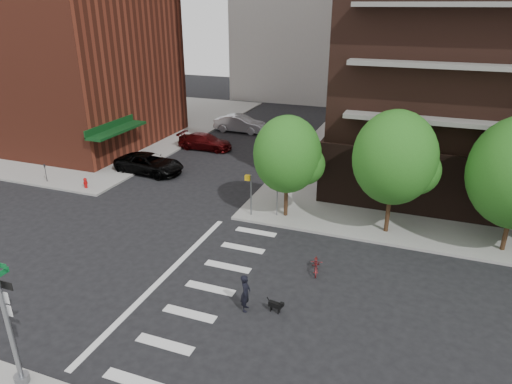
{
  "coord_description": "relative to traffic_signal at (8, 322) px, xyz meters",
  "views": [
    {
      "loc": [
        11.25,
        -15.87,
        12.21
      ],
      "look_at": [
        3.0,
        6.0,
        2.5
      ],
      "focal_mm": 32.0,
      "sensor_mm": 36.0,
      "label": 1
    }
  ],
  "objects": [
    {
      "name": "parking_meter",
      "position": [
        -13.53,
        15.29,
        -1.74
      ],
      "size": [
        0.1,
        0.08,
        1.32
      ],
      "color": "black",
      "rests_on": "sidewalk_nw"
    },
    {
      "name": "midrise_nw",
      "position": [
        -21.53,
        25.49,
        7.45
      ],
      "size": [
        21.4,
        15.5,
        20.0
      ],
      "color": "maroon",
      "rests_on": "sidewalk_nw"
    },
    {
      "name": "scooter",
      "position": [
        7.71,
        10.6,
        -2.29
      ],
      "size": [
        0.89,
        1.65,
        0.83
      ],
      "primitive_type": "imported",
      "rotation": [
        0.0,
        0.0,
        0.23
      ],
      "color": "maroon",
      "rests_on": "ground"
    },
    {
      "name": "dog",
      "position": [
        6.86,
        6.89,
        -2.33
      ],
      "size": [
        0.7,
        0.27,
        0.59
      ],
      "rotation": [
        0.0,
        0.0,
        -0.16
      ],
      "color": "black",
      "rests_on": "ground"
    },
    {
      "name": "tree_a",
      "position": [
        4.47,
        15.99,
        1.35
      ],
      "size": [
        4.0,
        4.0,
        5.9
      ],
      "color": "#301E11",
      "rests_on": "sidewalk_ne"
    },
    {
      "name": "pedestrian_signal",
      "position": [
        2.79,
        15.42,
        -0.84
      ],
      "size": [
        2.18,
        0.67,
        2.6
      ],
      "color": "slate",
      "rests_on": "sidewalk_ne"
    },
    {
      "name": "tree_b",
      "position": [
        10.47,
        15.99,
        1.85
      ],
      "size": [
        4.5,
        4.5,
        6.65
      ],
      "color": "#301E11",
      "rests_on": "sidewalk_ne"
    },
    {
      "name": "parked_car_maroon",
      "position": [
        -6.49,
        26.95,
        -1.99
      ],
      "size": [
        2.07,
        4.93,
        1.42
      ],
      "primitive_type": "imported",
      "rotation": [
        0.0,
        0.0,
        1.59
      ],
      "color": "#47090A",
      "rests_on": "ground"
    },
    {
      "name": "fire_hydrant",
      "position": [
        -10.03,
        15.29,
        -2.15
      ],
      "size": [
        0.24,
        0.24,
        0.73
      ],
      "color": "#A50C0C",
      "rests_on": "sidewalk_nw"
    },
    {
      "name": "traffic_signal",
      "position": [
        0.0,
        0.0,
        0.0
      ],
      "size": [
        0.9,
        0.75,
        6.0
      ],
      "color": "slate",
      "rests_on": "sidewalk_s"
    },
    {
      "name": "crosswalk",
      "position": [
        2.68,
        7.49,
        -2.69
      ],
      "size": [
        3.85,
        13.0,
        0.01
      ],
      "color": "silver",
      "rests_on": "ground"
    },
    {
      "name": "parked_car_silver",
      "position": [
        -5.83,
        33.58,
        -1.84
      ],
      "size": [
        1.85,
        5.23,
        1.72
      ],
      "primitive_type": "imported",
      "rotation": [
        0.0,
        0.0,
        1.58
      ],
      "color": "#B2B4BA",
      "rests_on": "ground"
    },
    {
      "name": "sidewalk_nw",
      "position": [
        -24.03,
        30.99,
        -2.62
      ],
      "size": [
        31.0,
        33.0,
        0.15
      ],
      "primitive_type": "cube",
      "color": "gray",
      "rests_on": "ground"
    },
    {
      "name": "ground",
      "position": [
        0.47,
        7.49,
        -2.7
      ],
      "size": [
        120.0,
        120.0,
        0.0
      ],
      "primitive_type": "plane",
      "color": "black",
      "rests_on": "ground"
    },
    {
      "name": "dog_walker",
      "position": [
        5.59,
        6.61,
        -1.84
      ],
      "size": [
        0.69,
        0.51,
        1.71
      ],
      "primitive_type": "imported",
      "rotation": [
        0.0,
        0.0,
        1.75
      ],
      "color": "black",
      "rests_on": "ground"
    },
    {
      "name": "parked_car_black",
      "position": [
        -7.73,
        19.86,
        -1.94
      ],
      "size": [
        2.88,
        5.6,
        1.51
      ],
      "primitive_type": "imported",
      "rotation": [
        0.0,
        0.0,
        1.5
      ],
      "color": "black",
      "rests_on": "ground"
    }
  ]
}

